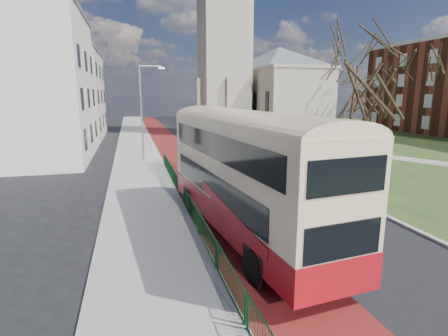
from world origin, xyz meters
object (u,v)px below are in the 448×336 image
object	(u,v)px
bus	(245,169)
litter_bin	(368,172)
streetlamp	(143,108)
winter_tree_near	(370,70)
winter_tree_far	(369,86)

from	to	relation	value
bus	litter_bin	bearing A→B (deg)	25.55
bus	litter_bin	xyz separation A→B (m)	(11.20, 6.92, -2.24)
streetlamp	winter_tree_near	bearing A→B (deg)	-32.92
winter_tree_near	winter_tree_far	bearing A→B (deg)	52.70
streetlamp	bus	world-z (taller)	streetlamp
litter_bin	bus	bearing A→B (deg)	-148.29
bus	winter_tree_far	distance (m)	30.33
winter_tree_far	bus	bearing A→B (deg)	-135.44
winter_tree_far	streetlamp	bearing A→B (deg)	-171.27
winter_tree_near	litter_bin	bearing A→B (deg)	-98.67
bus	winter_tree_far	world-z (taller)	winter_tree_far
winter_tree_far	litter_bin	distance (m)	18.51
winter_tree_near	winter_tree_far	distance (m)	16.67
bus	winter_tree_near	distance (m)	14.53
winter_tree_far	winter_tree_near	bearing A→B (deg)	-127.30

